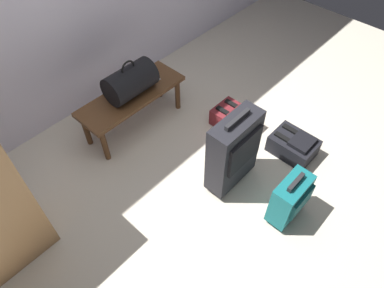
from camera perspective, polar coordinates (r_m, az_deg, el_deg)
ground_plane at (r=2.89m, az=2.54°, el=-7.12°), size 6.60×6.60×0.00m
bench at (r=3.17m, az=-9.78°, el=7.26°), size 1.00×0.36×0.38m
duffel_bag_black at (r=3.05m, az=-10.03°, el=10.04°), size 0.44×0.26×0.34m
cell_phone at (r=3.28m, az=-6.47°, el=10.77°), size 0.07×0.14×0.01m
suitcase_upright_charcoal at (r=2.65m, az=6.82°, el=-1.18°), size 0.44×0.20×0.73m
suitcase_small_teal at (r=2.65m, az=15.74°, el=-8.56°), size 0.32×0.19×0.46m
backpack_dark at (r=3.17m, az=16.24°, el=-0.19°), size 0.28×0.38×0.21m
backpack_maroon at (r=3.29m, az=6.95°, el=4.12°), size 0.28×0.38×0.21m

